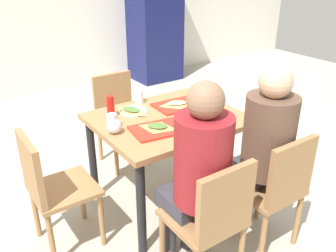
% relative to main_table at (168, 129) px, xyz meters
% --- Properties ---
extents(ground_plane, '(10.00, 10.00, 0.02)m').
position_rel_main_table_xyz_m(ground_plane, '(0.00, 0.00, -0.65)').
color(ground_plane, '#B2AD9E').
extents(main_table, '(1.05, 0.87, 0.74)m').
position_rel_main_table_xyz_m(main_table, '(0.00, 0.00, 0.00)').
color(main_table, '#9E7247').
rests_on(main_table, ground_plane).
extents(chair_near_left, '(0.40, 0.40, 0.84)m').
position_rel_main_table_xyz_m(chair_near_left, '(-0.26, -0.82, -0.15)').
color(chair_near_left, '#9E7247').
rests_on(chair_near_left, ground_plane).
extents(chair_near_right, '(0.40, 0.40, 0.84)m').
position_rel_main_table_xyz_m(chair_near_right, '(0.26, -0.82, -0.15)').
color(chair_near_right, '#9E7247').
rests_on(chair_near_right, ground_plane).
extents(chair_far_side, '(0.40, 0.40, 0.84)m').
position_rel_main_table_xyz_m(chair_far_side, '(0.00, 0.82, -0.15)').
color(chair_far_side, '#9E7247').
rests_on(chair_far_side, ground_plane).
extents(chair_left_end, '(0.40, 0.40, 0.84)m').
position_rel_main_table_xyz_m(chair_left_end, '(-0.91, 0.00, -0.15)').
color(chair_left_end, '#9E7247').
rests_on(chair_left_end, ground_plane).
extents(person_in_red, '(0.32, 0.42, 1.25)m').
position_rel_main_table_xyz_m(person_in_red, '(-0.26, -0.68, 0.10)').
color(person_in_red, '#383842').
rests_on(person_in_red, ground_plane).
extents(person_in_brown_jacket, '(0.32, 0.42, 1.25)m').
position_rel_main_table_xyz_m(person_in_brown_jacket, '(0.26, -0.68, 0.10)').
color(person_in_brown_jacket, '#383842').
rests_on(person_in_brown_jacket, ground_plane).
extents(tray_red_near, '(0.39, 0.31, 0.02)m').
position_rel_main_table_xyz_m(tray_red_near, '(-0.18, -0.15, 0.11)').
color(tray_red_near, red).
rests_on(tray_red_near, main_table).
extents(tray_red_far, '(0.37, 0.28, 0.02)m').
position_rel_main_table_xyz_m(tray_red_far, '(0.18, 0.13, 0.11)').
color(tray_red_far, red).
rests_on(tray_red_far, main_table).
extents(paper_plate_center, '(0.22, 0.22, 0.01)m').
position_rel_main_table_xyz_m(paper_plate_center, '(-0.16, 0.24, 0.10)').
color(paper_plate_center, white).
rests_on(paper_plate_center, main_table).
extents(paper_plate_near_edge, '(0.22, 0.22, 0.01)m').
position_rel_main_table_xyz_m(paper_plate_near_edge, '(0.16, -0.24, 0.10)').
color(paper_plate_near_edge, white).
rests_on(paper_plate_near_edge, main_table).
extents(pizza_slice_a, '(0.23, 0.24, 0.02)m').
position_rel_main_table_xyz_m(pizza_slice_a, '(-0.18, -0.14, 0.12)').
color(pizza_slice_a, tan).
rests_on(pizza_slice_a, tray_red_near).
extents(pizza_slice_b, '(0.25, 0.20, 0.02)m').
position_rel_main_table_xyz_m(pizza_slice_b, '(0.18, 0.13, 0.12)').
color(pizza_slice_b, '#DBAD60').
rests_on(pizza_slice_b, tray_red_far).
extents(pizza_slice_c, '(0.18, 0.25, 0.02)m').
position_rel_main_table_xyz_m(pizza_slice_c, '(-0.18, 0.24, 0.12)').
color(pizza_slice_c, '#DBAD60').
rests_on(pizza_slice_c, paper_plate_center).
extents(pizza_slice_d, '(0.19, 0.22, 0.02)m').
position_rel_main_table_xyz_m(pizza_slice_d, '(0.14, -0.27, 0.12)').
color(pizza_slice_d, '#DBAD60').
rests_on(pizza_slice_d, paper_plate_near_edge).
extents(plastic_cup_a, '(0.07, 0.07, 0.10)m').
position_rel_main_table_xyz_m(plastic_cup_a, '(-0.03, 0.37, 0.15)').
color(plastic_cup_a, white).
rests_on(plastic_cup_a, main_table).
extents(plastic_cup_b, '(0.07, 0.07, 0.10)m').
position_rel_main_table_xyz_m(plastic_cup_b, '(0.03, -0.37, 0.15)').
color(plastic_cup_b, white).
rests_on(plastic_cup_b, main_table).
extents(plastic_cup_c, '(0.07, 0.07, 0.10)m').
position_rel_main_table_xyz_m(plastic_cup_c, '(-0.42, 0.07, 0.15)').
color(plastic_cup_c, white).
rests_on(plastic_cup_c, main_table).
extents(soda_can, '(0.07, 0.07, 0.12)m').
position_rel_main_table_xyz_m(soda_can, '(0.45, 0.02, 0.16)').
color(soda_can, '#B7BCC6').
rests_on(soda_can, main_table).
extents(condiment_bottle, '(0.06, 0.06, 0.16)m').
position_rel_main_table_xyz_m(condiment_bottle, '(-0.34, 0.24, 0.18)').
color(condiment_bottle, red).
rests_on(condiment_bottle, main_table).
extents(foil_bundle, '(0.10, 0.10, 0.10)m').
position_rel_main_table_xyz_m(foil_bundle, '(-0.45, -0.02, 0.15)').
color(foil_bundle, silver).
rests_on(foil_bundle, main_table).
extents(drink_fridge, '(0.70, 0.60, 1.90)m').
position_rel_main_table_xyz_m(drink_fridge, '(1.71, 2.85, 0.31)').
color(drink_fridge, '#14194C').
rests_on(drink_fridge, ground_plane).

